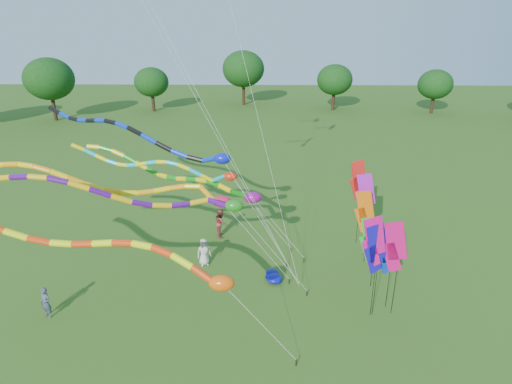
{
  "coord_description": "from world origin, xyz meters",
  "views": [
    {
      "loc": [
        0.72,
        -14.35,
        12.69
      ],
      "look_at": [
        0.3,
        5.41,
        4.8
      ],
      "focal_mm": 30.0,
      "sensor_mm": 36.0,
      "label": 1
    }
  ],
  "objects_px": {
    "tube_kite_red": "(108,250)",
    "person_a": "(204,252)",
    "tube_kite_orange": "(139,188)",
    "person_c": "(221,223)",
    "blue_nylon_heap": "(272,275)",
    "person_b": "(46,303)"
  },
  "relations": [
    {
      "from": "tube_kite_orange",
      "to": "person_b",
      "type": "height_order",
      "value": "tube_kite_orange"
    },
    {
      "from": "tube_kite_red",
      "to": "person_b",
      "type": "relative_size",
      "value": 10.01
    },
    {
      "from": "tube_kite_red",
      "to": "tube_kite_orange",
      "type": "height_order",
      "value": "tube_kite_orange"
    },
    {
      "from": "tube_kite_red",
      "to": "person_c",
      "type": "height_order",
      "value": "tube_kite_red"
    },
    {
      "from": "tube_kite_orange",
      "to": "person_a",
      "type": "xyz_separation_m",
      "value": [
        2.76,
        1.55,
        -4.41
      ]
    },
    {
      "from": "tube_kite_red",
      "to": "blue_nylon_heap",
      "type": "bearing_deg",
      "value": 45.99
    },
    {
      "from": "tube_kite_orange",
      "to": "person_a",
      "type": "bearing_deg",
      "value": 31.64
    },
    {
      "from": "tube_kite_red",
      "to": "tube_kite_orange",
      "type": "distance_m",
      "value": 4.41
    },
    {
      "from": "person_b",
      "to": "person_c",
      "type": "xyz_separation_m",
      "value": [
        7.22,
        8.21,
        0.16
      ]
    },
    {
      "from": "tube_kite_red",
      "to": "person_a",
      "type": "distance_m",
      "value": 7.35
    },
    {
      "from": "blue_nylon_heap",
      "to": "person_c",
      "type": "height_order",
      "value": "person_c"
    },
    {
      "from": "tube_kite_red",
      "to": "person_a",
      "type": "relative_size",
      "value": 9.64
    },
    {
      "from": "tube_kite_red",
      "to": "person_b",
      "type": "bearing_deg",
      "value": 175.58
    },
    {
      "from": "tube_kite_red",
      "to": "person_a",
      "type": "height_order",
      "value": "tube_kite_red"
    },
    {
      "from": "tube_kite_red",
      "to": "person_b",
      "type": "xyz_separation_m",
      "value": [
        -3.66,
        1.1,
        -3.41
      ]
    },
    {
      "from": "person_a",
      "to": "person_c",
      "type": "distance_m",
      "value": 3.53
    },
    {
      "from": "tube_kite_orange",
      "to": "person_a",
      "type": "distance_m",
      "value": 5.43
    },
    {
      "from": "blue_nylon_heap",
      "to": "person_b",
      "type": "height_order",
      "value": "person_b"
    },
    {
      "from": "tube_kite_red",
      "to": "tube_kite_orange",
      "type": "xyz_separation_m",
      "value": [
        0.18,
        4.28,
        1.03
      ]
    },
    {
      "from": "person_a",
      "to": "person_b",
      "type": "height_order",
      "value": "person_a"
    },
    {
      "from": "tube_kite_orange",
      "to": "person_c",
      "type": "xyz_separation_m",
      "value": [
        3.37,
        5.02,
        -4.28
      ]
    },
    {
      "from": "person_a",
      "to": "person_c",
      "type": "height_order",
      "value": "person_c"
    }
  ]
}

